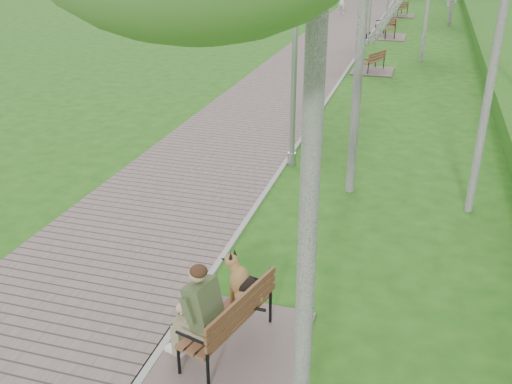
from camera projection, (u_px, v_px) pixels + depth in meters
ground at (277, 177)px, 12.77m from camera, size 120.00×120.00×0.00m
walkway at (343, 28)px, 31.95m from camera, size 3.50×67.00×0.04m
kerb at (374, 30)px, 31.49m from camera, size 0.10×67.00×0.05m
bench_main at (222, 321)px, 7.31m from camera, size 1.89×2.10×1.65m
bench_second at (372, 67)px, 22.22m from camera, size 1.58×1.76×0.97m
bench_third at (385, 32)px, 29.34m from camera, size 2.04×2.27×1.26m
bench_far at (400, 13)px, 36.66m from camera, size 1.77×1.97×1.09m
lamp_post_near at (294, 60)px, 12.40m from camera, size 0.20×0.20×5.24m
pedestrian_near at (342, 1)px, 37.16m from camera, size 0.63×0.45×1.61m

